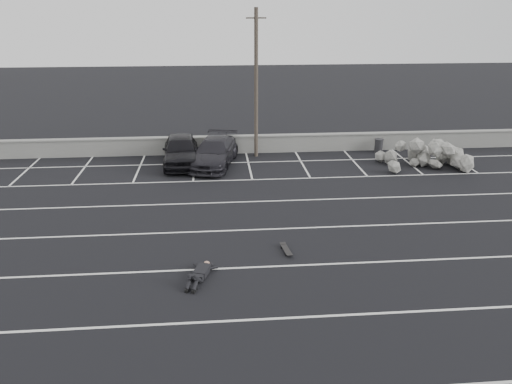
{
  "coord_description": "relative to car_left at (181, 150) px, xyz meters",
  "views": [
    {
      "loc": [
        -0.86,
        -14.89,
        8.37
      ],
      "look_at": [
        0.81,
        4.58,
        1.0
      ],
      "focal_mm": 35.0,
      "sensor_mm": 36.0,
      "label": 1
    }
  ],
  "objects": [
    {
      "name": "stall_lines",
      "position": [
        2.65,
        -7.59,
        -0.81
      ],
      "size": [
        36.0,
        20.05,
        0.01
      ],
      "color": "silver",
      "rests_on": "ground"
    },
    {
      "name": "car_right",
      "position": [
        1.84,
        -0.31,
        -0.09
      ],
      "size": [
        3.13,
        5.35,
        1.46
      ],
      "primitive_type": "imported",
      "rotation": [
        0.0,
        0.0,
        -0.23
      ],
      "color": "black",
      "rests_on": "ground"
    },
    {
      "name": "ground",
      "position": [
        2.73,
        -12.0,
        -0.82
      ],
      "size": [
        120.0,
        120.0,
        0.0
      ],
      "primitive_type": "plane",
      "color": "black",
      "rests_on": "ground"
    },
    {
      "name": "riprap_pile",
      "position": [
        14.02,
        -1.56,
        -0.43
      ],
      "size": [
        4.95,
        3.36,
        0.95
      ],
      "color": "#9A9890",
      "rests_on": "ground"
    },
    {
      "name": "car_left",
      "position": [
        0.0,
        0.0,
        0.0
      ],
      "size": [
        2.19,
        4.9,
        1.64
      ],
      "primitive_type": "imported",
      "rotation": [
        0.0,
        0.0,
        0.05
      ],
      "color": "black",
      "rests_on": "ground"
    },
    {
      "name": "person",
      "position": [
        1.33,
        -12.32,
        -0.59
      ],
      "size": [
        2.26,
        2.83,
        0.46
      ],
      "primitive_type": null,
      "rotation": [
        0.0,
        0.0,
        -0.31
      ],
      "color": "black",
      "rests_on": "ground"
    },
    {
      "name": "skateboard",
      "position": [
        4.33,
        -10.97,
        -0.74
      ],
      "size": [
        0.33,
        0.88,
        0.1
      ],
      "rotation": [
        0.0,
        0.0,
        0.13
      ],
      "color": "black",
      "rests_on": "ground"
    },
    {
      "name": "trash_bin",
      "position": [
        11.7,
        1.37,
        -0.4
      ],
      "size": [
        0.56,
        0.56,
        0.82
      ],
      "rotation": [
        0.0,
        0.0,
        0.04
      ],
      "color": "#272729",
      "rests_on": "ground"
    },
    {
      "name": "utility_pole",
      "position": [
        4.29,
        1.2,
        3.35
      ],
      "size": [
        1.1,
        0.22,
        8.23
      ],
      "color": "#4C4238",
      "rests_on": "ground"
    },
    {
      "name": "seawall",
      "position": [
        2.73,
        2.0,
        -0.27
      ],
      "size": [
        50.0,
        0.45,
        1.06
      ],
      "color": "gray",
      "rests_on": "ground"
    }
  ]
}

